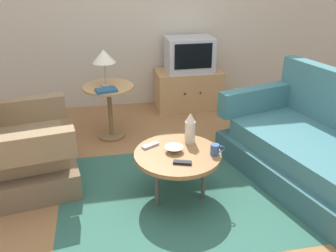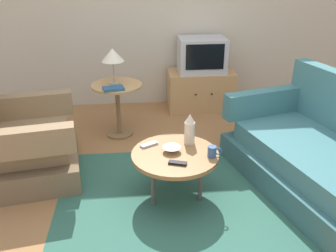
# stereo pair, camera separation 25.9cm
# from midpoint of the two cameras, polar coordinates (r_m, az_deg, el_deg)

# --- Properties ---
(ground_plane) EXTENTS (16.00, 16.00, 0.00)m
(ground_plane) POSITION_cam_midpoint_polar(r_m,az_deg,el_deg) (3.26, -1.57, -10.48)
(ground_plane) COLOR olive
(back_wall) EXTENTS (9.00, 0.12, 2.70)m
(back_wall) POSITION_cam_midpoint_polar(r_m,az_deg,el_deg) (4.95, -6.28, 18.59)
(back_wall) COLOR #BCB29E
(back_wall) RESTS_ON ground
(area_rug) EXTENTS (2.01, 1.61, 0.00)m
(area_rug) POSITION_cam_midpoint_polar(r_m,az_deg,el_deg) (3.24, -0.89, -10.68)
(area_rug) COLOR #2D5B4C
(area_rug) RESTS_ON ground
(armchair) EXTENTS (0.98, 1.10, 0.90)m
(armchair) POSITION_cam_midpoint_polar(r_m,az_deg,el_deg) (3.58, -24.29, -3.69)
(armchair) COLOR brown
(armchair) RESTS_ON ground
(couch) EXTENTS (1.42, 2.08, 0.94)m
(couch) POSITION_cam_midpoint_polar(r_m,az_deg,el_deg) (3.46, 21.65, -4.34)
(couch) COLOR #325C60
(couch) RESTS_ON ground
(coffee_table) EXTENTS (0.73, 0.73, 0.42)m
(coffee_table) POSITION_cam_midpoint_polar(r_m,az_deg,el_deg) (3.04, -0.93, -4.80)
(coffee_table) COLOR olive
(coffee_table) RESTS_ON ground
(side_table) EXTENTS (0.56, 0.56, 0.61)m
(side_table) POSITION_cam_midpoint_polar(r_m,az_deg,el_deg) (4.12, -10.96, 3.95)
(side_table) COLOR tan
(side_table) RESTS_ON ground
(tv_stand) EXTENTS (0.86, 0.49, 0.52)m
(tv_stand) POSITION_cam_midpoint_polar(r_m,az_deg,el_deg) (4.96, 1.70, 5.76)
(tv_stand) COLOR tan
(tv_stand) RESTS_ON ground
(television) EXTENTS (0.60, 0.44, 0.44)m
(television) POSITION_cam_midpoint_polar(r_m,az_deg,el_deg) (4.82, 1.78, 11.14)
(television) COLOR #B7B7BC
(television) RESTS_ON tv_stand
(table_lamp) EXTENTS (0.25, 0.25, 0.40)m
(table_lamp) POSITION_cam_midpoint_polar(r_m,az_deg,el_deg) (3.99, -11.88, 10.48)
(table_lamp) COLOR #9E937A
(table_lamp) RESTS_ON side_table
(vase) EXTENTS (0.09, 0.09, 0.28)m
(vase) POSITION_cam_midpoint_polar(r_m,az_deg,el_deg) (3.12, 1.12, -0.43)
(vase) COLOR beige
(vase) RESTS_ON coffee_table
(mug) EXTENTS (0.12, 0.07, 0.09)m
(mug) POSITION_cam_midpoint_polar(r_m,az_deg,el_deg) (2.98, 4.95, -3.75)
(mug) COLOR #335184
(mug) RESTS_ON coffee_table
(bowl) EXTENTS (0.16, 0.16, 0.04)m
(bowl) POSITION_cam_midpoint_polar(r_m,az_deg,el_deg) (3.03, -1.53, -3.65)
(bowl) COLOR silver
(bowl) RESTS_ON coffee_table
(tv_remote_dark) EXTENTS (0.15, 0.09, 0.02)m
(tv_remote_dark) POSITION_cam_midpoint_polar(r_m,az_deg,el_deg) (2.86, -0.33, -5.79)
(tv_remote_dark) COLOR black
(tv_remote_dark) RESTS_ON coffee_table
(tv_remote_silver) EXTENTS (0.16, 0.12, 0.02)m
(tv_remote_silver) POSITION_cam_midpoint_polar(r_m,az_deg,el_deg) (3.12, -5.16, -3.09)
(tv_remote_silver) COLOR #B2B2B7
(tv_remote_silver) RESTS_ON coffee_table
(book) EXTENTS (0.24, 0.19, 0.03)m
(book) POSITION_cam_midpoint_polar(r_m,az_deg,el_deg) (3.89, -11.54, 5.48)
(book) COLOR navy
(book) RESTS_ON side_table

